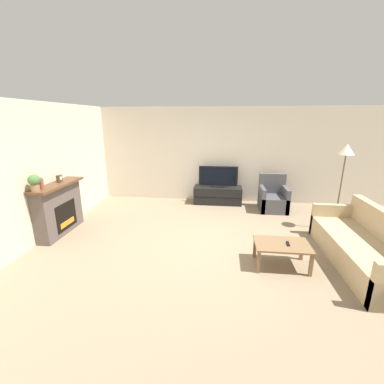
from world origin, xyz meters
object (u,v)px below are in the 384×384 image
(mantel_clock, at_px, (59,179))
(couch, at_px, (365,249))
(coffee_table, at_px, (282,247))
(floor_lamp, at_px, (346,156))
(remote, at_px, (288,244))
(potted_plant, at_px, (34,182))
(tv_stand, at_px, (218,195))
(fireplace, at_px, (59,208))
(tv, at_px, (218,177))
(mantel_vase_left, at_px, (41,184))
(armchair, at_px, (273,199))

(mantel_clock, height_order, couch, mantel_clock)
(coffee_table, bearing_deg, floor_lamp, 47.63)
(mantel_clock, bearing_deg, remote, -11.97)
(potted_plant, bearing_deg, tv_stand, 42.20)
(tv_stand, relative_size, remote, 8.85)
(fireplace, relative_size, tv, 1.25)
(fireplace, relative_size, mantel_vase_left, 5.99)
(potted_plant, xyz_separation_m, couch, (5.79, -0.01, -0.97))
(couch, bearing_deg, tv_stand, 129.97)
(tv_stand, xyz_separation_m, tv, (0.00, -0.00, 0.52))
(potted_plant, distance_m, tv_stand, 4.54)
(tv_stand, xyz_separation_m, couch, (2.51, -2.99, 0.04))
(tv, bearing_deg, mantel_clock, -145.51)
(mantel_vase_left, height_order, floor_lamp, floor_lamp)
(mantel_clock, bearing_deg, floor_lamp, 6.72)
(mantel_clock, distance_m, floor_lamp, 5.94)
(fireplace, relative_size, remote, 8.95)
(fireplace, relative_size, floor_lamp, 0.73)
(mantel_clock, bearing_deg, tv, 34.49)
(potted_plant, bearing_deg, remote, -2.95)
(tv, bearing_deg, mantel_vase_left, -139.51)
(fireplace, relative_size, couch, 0.58)
(mantel_vase_left, height_order, potted_plant, potted_plant)
(mantel_vase_left, relative_size, couch, 0.10)
(armchair, xyz_separation_m, floor_lamp, (1.12, -1.18, 1.32))
(tv, bearing_deg, potted_plant, -137.83)
(fireplace, distance_m, armchair, 5.19)
(potted_plant, relative_size, floor_lamp, 0.17)
(coffee_table, bearing_deg, potted_plant, 177.11)
(armchair, height_order, floor_lamp, floor_lamp)
(armchair, xyz_separation_m, coffee_table, (-0.37, -2.82, 0.05))
(tv, distance_m, armchair, 1.59)
(mantel_vase_left, height_order, coffee_table, mantel_vase_left)
(coffee_table, bearing_deg, couch, 8.44)
(fireplace, xyz_separation_m, potted_plant, (0.02, -0.58, 0.71))
(armchair, distance_m, floor_lamp, 2.10)
(tv, distance_m, coffee_table, 3.41)
(couch, height_order, floor_lamp, floor_lamp)
(mantel_clock, relative_size, potted_plant, 0.47)
(mantel_clock, distance_m, tv, 4.00)
(tv, relative_size, floor_lamp, 0.58)
(mantel_vase_left, relative_size, potted_plant, 0.72)
(mantel_clock, bearing_deg, fireplace, -97.26)
(mantel_vase_left, distance_m, couch, 5.86)
(potted_plant, height_order, coffee_table, potted_plant)
(mantel_clock, distance_m, potted_plant, 0.73)
(fireplace, bearing_deg, couch, -5.87)
(potted_plant, relative_size, coffee_table, 0.36)
(tv, height_order, couch, tv)
(tv, bearing_deg, armchair, -14.37)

